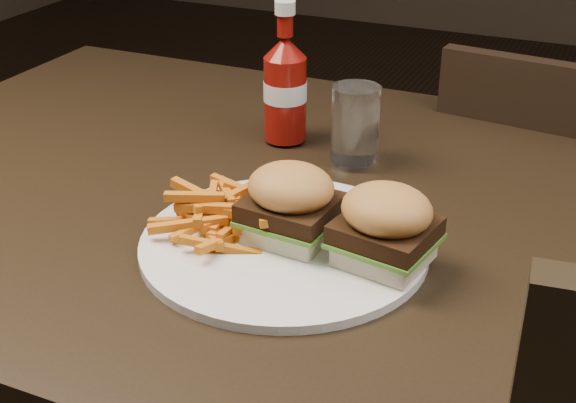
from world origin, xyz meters
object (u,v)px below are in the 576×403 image
at_px(ketchup_bottle, 285,99).
at_px(dining_table, 297,211).
at_px(chair_far, 562,271).
at_px(tumbler, 355,123).
at_px(plate, 284,244).

bearing_deg(ketchup_bottle, dining_table, -60.75).
bearing_deg(chair_far, tumbler, 63.47).
relative_size(dining_table, chair_far, 3.09).
relative_size(dining_table, ketchup_bottle, 10.76).
bearing_deg(tumbler, dining_table, -104.71).
xyz_separation_m(dining_table, plate, (0.04, -0.12, 0.03)).
height_order(dining_table, plate, plate).
height_order(chair_far, plate, plate).
distance_m(chair_far, tumbler, 0.60).
bearing_deg(dining_table, chair_far, 60.44).
height_order(dining_table, tumbler, tumbler).
relative_size(plate, ketchup_bottle, 2.67).
distance_m(dining_table, chair_far, 0.65).
height_order(chair_far, ketchup_bottle, ketchup_bottle).
relative_size(chair_far, plate, 1.31).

